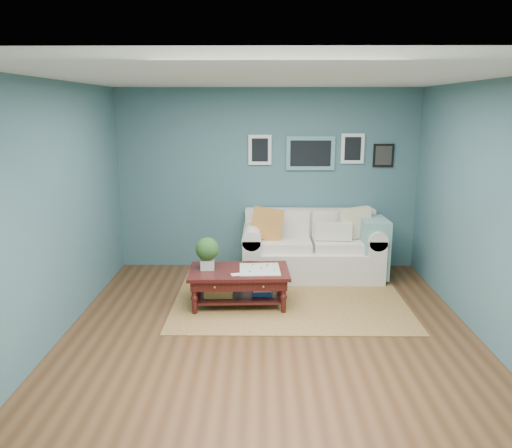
{
  "coord_description": "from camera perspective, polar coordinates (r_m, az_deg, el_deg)",
  "views": [
    {
      "loc": [
        -0.1,
        -4.96,
        2.42
      ],
      "look_at": [
        -0.16,
        1.0,
        1.02
      ],
      "focal_mm": 35.0,
      "sensor_mm": 36.0,
      "label": 1
    }
  ],
  "objects": [
    {
      "name": "coffee_table",
      "position": [
        6.21,
        -2.56,
        -5.93
      ],
      "size": [
        1.26,
        0.77,
        0.86
      ],
      "rotation": [
        0.0,
        0.0,
        0.04
      ],
      "color": "black",
      "rests_on": "ground"
    },
    {
      "name": "area_rug",
      "position": [
        6.6,
        3.75,
        -8.24
      ],
      "size": [
        2.92,
        2.34,
        0.01
      ],
      "primitive_type": "cube",
      "color": "brown",
      "rests_on": "ground"
    },
    {
      "name": "room_shell",
      "position": [
        5.13,
        1.86,
        1.3
      ],
      "size": [
        5.0,
        5.02,
        2.7
      ],
      "color": "brown",
      "rests_on": "ground"
    },
    {
      "name": "loveseat",
      "position": [
        7.32,
        7.02,
        -2.69
      ],
      "size": [
        2.03,
        0.92,
        1.04
      ],
      "color": "beige",
      "rests_on": "ground"
    }
  ]
}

